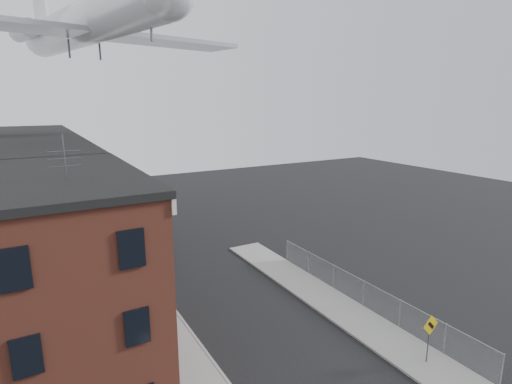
% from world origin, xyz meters
% --- Properties ---
extents(sidewalk_left, '(3.00, 62.00, 0.12)m').
position_xyz_m(sidewalk_left, '(-5.50, 24.00, 0.06)').
color(sidewalk_left, gray).
rests_on(sidewalk_left, ground).
extents(sidewalk_right, '(3.00, 26.00, 0.12)m').
position_xyz_m(sidewalk_right, '(5.50, 6.00, 0.06)').
color(sidewalk_right, gray).
rests_on(sidewalk_right, ground).
extents(curb_left, '(0.15, 62.00, 0.14)m').
position_xyz_m(curb_left, '(-4.05, 24.00, 0.07)').
color(curb_left, gray).
rests_on(curb_left, ground).
extents(curb_right, '(0.15, 26.00, 0.14)m').
position_xyz_m(curb_right, '(4.05, 6.00, 0.07)').
color(curb_right, gray).
rests_on(curb_right, ground).
extents(corner_building, '(10.31, 12.30, 12.15)m').
position_xyz_m(corner_building, '(-12.00, 7.00, 5.16)').
color(corner_building, '#381B11').
rests_on(corner_building, ground).
extents(row_house_a, '(11.98, 7.00, 10.30)m').
position_xyz_m(row_house_a, '(-11.96, 16.50, 5.13)').
color(row_house_a, slate).
rests_on(row_house_a, ground).
extents(row_house_b, '(11.98, 7.00, 10.30)m').
position_xyz_m(row_house_b, '(-11.96, 23.50, 5.13)').
color(row_house_b, gray).
rests_on(row_house_b, ground).
extents(row_house_c, '(11.98, 7.00, 10.30)m').
position_xyz_m(row_house_c, '(-11.96, 30.50, 5.13)').
color(row_house_c, slate).
rests_on(row_house_c, ground).
extents(row_house_d, '(11.98, 7.00, 10.30)m').
position_xyz_m(row_house_d, '(-11.96, 37.50, 5.13)').
color(row_house_d, gray).
rests_on(row_house_d, ground).
extents(row_house_e, '(11.98, 7.00, 10.30)m').
position_xyz_m(row_house_e, '(-11.96, 44.50, 5.13)').
color(row_house_e, slate).
rests_on(row_house_e, ground).
extents(chainlink_fence, '(0.06, 18.06, 1.90)m').
position_xyz_m(chainlink_fence, '(7.00, 5.00, 1.00)').
color(chainlink_fence, gray).
rests_on(chainlink_fence, ground).
extents(warning_sign, '(1.10, 0.11, 2.80)m').
position_xyz_m(warning_sign, '(5.60, -1.03, 1.88)').
color(warning_sign, '#515156').
rests_on(warning_sign, ground).
extents(utility_pole, '(1.80, 0.26, 9.00)m').
position_xyz_m(utility_pole, '(-5.60, 18.00, 4.67)').
color(utility_pole, black).
rests_on(utility_pole, ground).
extents(street_tree, '(3.22, 3.20, 5.20)m').
position_xyz_m(street_tree, '(-5.27, 27.92, 3.45)').
color(street_tree, black).
rests_on(street_tree, ground).
extents(car_near, '(1.85, 3.71, 1.21)m').
position_xyz_m(car_near, '(-1.85, 22.05, 0.61)').
color(car_near, maroon).
rests_on(car_near, ground).
extents(car_mid, '(1.57, 3.68, 1.18)m').
position_xyz_m(car_mid, '(-3.60, 17.55, 0.59)').
color(car_mid, black).
rests_on(car_mid, ground).
extents(car_far, '(1.61, 3.85, 1.11)m').
position_xyz_m(car_far, '(-3.19, 33.33, 0.56)').
color(car_far, slate).
rests_on(car_far, ground).
extents(airplane, '(26.07, 29.79, 8.57)m').
position_xyz_m(airplane, '(-6.01, 25.37, 19.74)').
color(airplane, white).
rests_on(airplane, ground).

